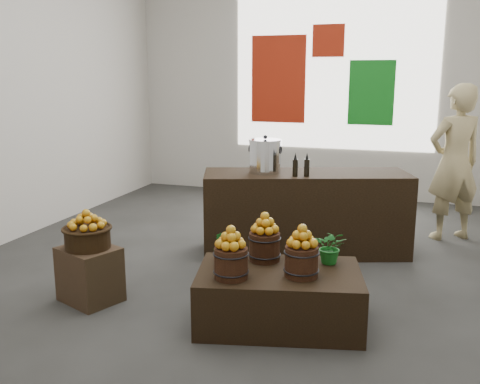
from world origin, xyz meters
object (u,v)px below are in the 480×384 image
(crate, at_px, (90,274))
(shopper, at_px, (454,163))
(display_table, at_px, (279,297))
(counter, at_px, (305,213))
(stock_pot_left, at_px, (265,157))
(wicker_basket, at_px, (88,238))

(crate, bearing_deg, shopper, 43.57)
(display_table, height_order, counter, counter)
(stock_pot_left, bearing_deg, crate, -122.42)
(counter, bearing_deg, display_table, -104.11)
(crate, distance_m, counter, 2.48)
(wicker_basket, distance_m, display_table, 1.75)
(crate, height_order, shopper, shopper)
(display_table, height_order, shopper, shopper)
(shopper, bearing_deg, display_table, 32.49)
(counter, height_order, stock_pot_left, stock_pot_left)
(crate, xyz_separation_m, wicker_basket, (0.00, 0.00, 0.34))
(counter, height_order, shopper, shopper)
(shopper, bearing_deg, crate, 12.32)
(counter, bearing_deg, stock_pot_left, 180.00)
(counter, distance_m, shopper, 1.97)
(crate, bearing_deg, wicker_basket, 0.00)
(display_table, height_order, stock_pot_left, stock_pot_left)
(stock_pot_left, distance_m, shopper, 2.37)
(wicker_basket, relative_size, shopper, 0.21)
(crate, relative_size, display_table, 0.38)
(display_table, bearing_deg, shopper, 50.52)
(wicker_basket, relative_size, stock_pot_left, 1.13)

